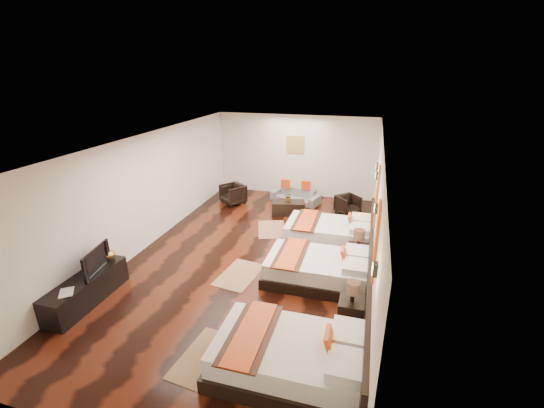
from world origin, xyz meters
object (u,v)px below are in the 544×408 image
(book, at_px, (59,294))
(armchair_left, at_px, (233,194))
(bed_mid, at_px, (319,269))
(tv, at_px, (92,260))
(tv_console, at_px, (87,289))
(figurine, at_px, (107,253))
(armchair_right, at_px, (348,205))
(bed_near, at_px, (293,357))
(nightstand_a, at_px, (351,309))
(sofa, at_px, (295,196))
(bed_far, at_px, (330,232))
(table_plant, at_px, (289,197))
(nightstand_b, at_px, (357,254))
(coffee_table, at_px, (288,208))

(book, bearing_deg, armchair_left, 83.56)
(bed_mid, relative_size, tv, 2.53)
(tv_console, height_order, tv, tv)
(tv_console, height_order, book, book)
(figurine, height_order, armchair_right, figurine)
(bed_mid, bearing_deg, bed_near, -89.97)
(bed_near, xyz_separation_m, tv, (-4.15, 0.85, 0.50))
(nightstand_a, distance_m, armchair_left, 6.61)
(tv, xyz_separation_m, sofa, (2.66, 6.24, -0.56))
(armchair_left, bearing_deg, bed_near, -25.13)
(tv_console, relative_size, armchair_right, 2.82)
(bed_far, bearing_deg, figurine, -143.56)
(armchair_left, bearing_deg, book, -59.94)
(figurine, relative_size, armchair_left, 0.44)
(tv_console, bearing_deg, bed_near, -8.54)
(book, distance_m, table_plant, 6.63)
(sofa, xyz_separation_m, table_plant, (-0.01, -1.00, 0.30))
(book, xyz_separation_m, armchair_right, (4.48, 6.53, -0.27))
(nightstand_b, relative_size, sofa, 0.56)
(bed_far, height_order, table_plant, bed_far)
(nightstand_a, distance_m, figurine, 4.96)
(bed_mid, relative_size, nightstand_b, 2.42)
(nightstand_a, bearing_deg, bed_near, -118.89)
(table_plant, bearing_deg, bed_near, -76.23)
(tv_console, distance_m, tv, 0.57)
(bed_mid, relative_size, bed_far, 0.99)
(tv_console, bearing_deg, figurine, 90.00)
(coffee_table, bearing_deg, bed_mid, -66.79)
(bed_near, height_order, nightstand_b, nightstand_b)
(tv_console, xyz_separation_m, coffee_table, (2.71, 5.41, -0.08))
(tv, height_order, coffee_table, tv)
(bed_mid, xyz_separation_m, book, (-4.20, -2.53, 0.28))
(armchair_right, bearing_deg, figurine, -174.34)
(bed_mid, distance_m, book, 4.91)
(bed_far, height_order, nightstand_a, nightstand_a)
(bed_mid, height_order, armchair_left, bed_mid)
(bed_mid, bearing_deg, book, -148.91)
(book, distance_m, armchair_right, 7.92)
(bed_far, xyz_separation_m, tv, (-4.15, -3.55, 0.51))
(tv, bearing_deg, bed_mid, -77.89)
(nightstand_b, xyz_separation_m, tv_console, (-4.95, -2.77, -0.05))
(coffee_table, bearing_deg, book, -114.34)
(tv, height_order, table_plant, tv)
(sofa, bearing_deg, bed_mid, -55.01)
(bed_far, relative_size, tv, 2.56)
(nightstand_b, bearing_deg, armchair_right, 98.27)
(tv_console, relative_size, sofa, 1.10)
(bed_mid, xyz_separation_m, nightstand_a, (0.75, -1.23, 0.01))
(coffee_table, bearing_deg, table_plant, 97.63)
(bed_near, bearing_deg, bed_mid, 90.03)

